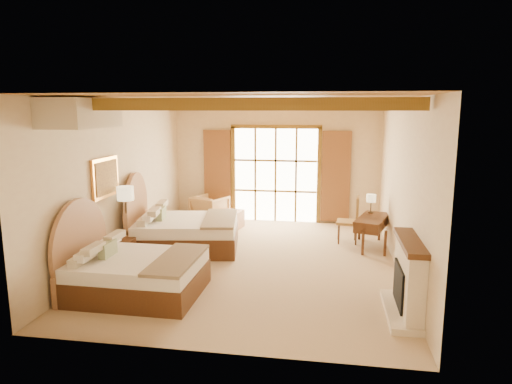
% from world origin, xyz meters
% --- Properties ---
extents(floor, '(7.00, 7.00, 0.00)m').
position_xyz_m(floor, '(0.00, 0.00, 0.00)').
color(floor, '#CEB086').
rests_on(floor, ground).
extents(wall_back, '(5.50, 0.00, 5.50)m').
position_xyz_m(wall_back, '(0.00, 3.50, 1.60)').
color(wall_back, beige).
rests_on(wall_back, ground).
extents(wall_left, '(0.00, 7.00, 7.00)m').
position_xyz_m(wall_left, '(-2.75, 0.00, 1.60)').
color(wall_left, beige).
rests_on(wall_left, ground).
extents(wall_right, '(0.00, 7.00, 7.00)m').
position_xyz_m(wall_right, '(2.75, 0.00, 1.60)').
color(wall_right, beige).
rests_on(wall_right, ground).
extents(ceiling, '(7.00, 7.00, 0.00)m').
position_xyz_m(ceiling, '(0.00, 0.00, 3.20)').
color(ceiling, '#AB7532').
rests_on(ceiling, ground).
extents(ceiling_beams, '(5.39, 4.60, 0.18)m').
position_xyz_m(ceiling_beams, '(0.00, 0.00, 3.08)').
color(ceiling_beams, brown).
rests_on(ceiling_beams, ceiling).
extents(french_doors, '(3.95, 0.08, 2.60)m').
position_xyz_m(french_doors, '(0.00, 3.44, 1.25)').
color(french_doors, white).
rests_on(french_doors, ground).
extents(fireplace, '(0.46, 1.40, 1.16)m').
position_xyz_m(fireplace, '(2.60, -2.00, 0.51)').
color(fireplace, '#F2E0C0').
rests_on(fireplace, ground).
extents(painting, '(0.06, 0.95, 0.75)m').
position_xyz_m(painting, '(-2.70, -0.75, 1.75)').
color(painting, '#EE9B40').
rests_on(painting, wall_left).
extents(canopy_valance, '(0.70, 1.40, 0.45)m').
position_xyz_m(canopy_valance, '(-2.40, -2.00, 2.95)').
color(canopy_valance, beige).
rests_on(canopy_valance, ceiling).
extents(bed_near, '(2.09, 1.63, 1.37)m').
position_xyz_m(bed_near, '(-1.81, -1.91, 0.41)').
color(bed_near, '#4F3014').
rests_on(bed_near, floor).
extents(bed_far, '(2.48, 2.01, 1.47)m').
position_xyz_m(bed_far, '(-1.79, 0.60, 0.44)').
color(bed_far, '#4F3014').
rests_on(bed_far, floor).
extents(nightstand, '(0.48, 0.48, 0.54)m').
position_xyz_m(nightstand, '(-2.50, -0.69, 0.27)').
color(nightstand, '#4F3014').
rests_on(nightstand, floor).
extents(floor_lamp, '(0.32, 0.32, 1.53)m').
position_xyz_m(floor_lamp, '(-2.50, -0.39, 1.30)').
color(floor_lamp, '#3D2E1D').
rests_on(floor_lamp, floor).
extents(armchair, '(1.05, 1.06, 0.75)m').
position_xyz_m(armchair, '(-1.69, 2.90, 0.37)').
color(armchair, '#AF824B').
rests_on(armchair, floor).
extents(ottoman, '(0.72, 0.72, 0.44)m').
position_xyz_m(ottoman, '(-1.07, 2.49, 0.22)').
color(ottoman, '#A06B48').
rests_on(ottoman, floor).
extents(desk, '(0.90, 1.37, 0.68)m').
position_xyz_m(desk, '(2.38, 1.37, 0.37)').
color(desk, '#4F3014').
rests_on(desk, floor).
extents(desk_chair, '(0.51, 0.51, 1.08)m').
position_xyz_m(desk_chair, '(1.89, 1.67, 0.34)').
color(desk_chair, '#A26E3A').
rests_on(desk_chair, floor).
extents(desk_lamp, '(0.21, 0.21, 0.43)m').
position_xyz_m(desk_lamp, '(2.38, 1.79, 1.01)').
color(desk_lamp, '#3D2E1D').
rests_on(desk_lamp, desk).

